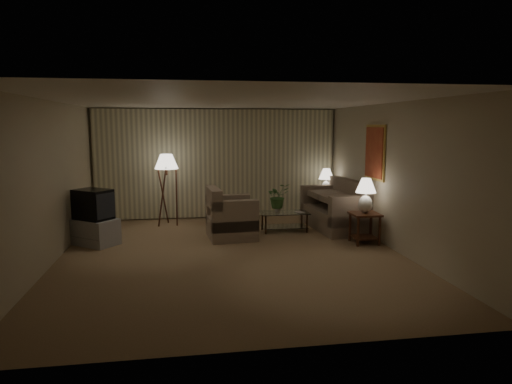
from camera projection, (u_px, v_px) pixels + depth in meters
ground at (232, 255)px, 8.11m from camera, size 7.00×7.00×0.00m
room_shell at (225, 152)px, 9.34m from camera, size 6.04×7.02×2.72m
sofa at (335, 209)px, 10.18m from camera, size 2.08×1.27×0.85m
armchair at (231, 218)px, 9.32m from camera, size 1.14×1.09×0.82m
side_table_near at (365, 223)px, 8.88m from camera, size 0.53×0.53×0.60m
side_table_far at (326, 202)px, 11.30m from camera, size 0.55×0.46×0.60m
table_lamp_near at (366, 193)px, 8.80m from camera, size 0.39×0.39×0.68m
table_lamp_far at (326, 179)px, 11.22m from camera, size 0.37×0.37×0.63m
coffee_table at (284, 219)px, 9.92m from camera, size 1.04×0.57×0.41m
tv_cabinet at (94, 232)px, 8.82m from camera, size 1.41×1.40×0.50m
crt_tv at (93, 204)px, 8.74m from camera, size 1.14×1.13×0.58m
floor_lamp at (167, 188)px, 10.43m from camera, size 0.53×0.53×1.64m
ottoman at (223, 214)px, 10.85m from camera, size 0.71×0.71×0.40m
vase at (278, 209)px, 9.86m from camera, size 0.14×0.14×0.14m
flowers at (278, 194)px, 9.81m from camera, size 0.60×0.56×0.53m
book at (297, 213)px, 9.84m from camera, size 0.22×0.25×0.02m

